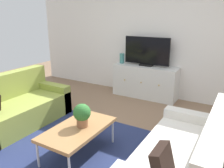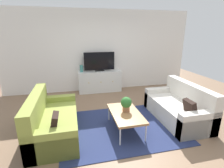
{
  "view_description": "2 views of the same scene",
  "coord_description": "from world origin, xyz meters",
  "views": [
    {
      "loc": [
        1.79,
        -2.34,
        1.82
      ],
      "look_at": [
        0.0,
        0.7,
        0.73
      ],
      "focal_mm": 36.41,
      "sensor_mm": 36.0,
      "label": 1
    },
    {
      "loc": [
        -0.94,
        -3.29,
        1.99
      ],
      "look_at": [
        0.0,
        0.7,
        0.73
      ],
      "focal_mm": 27.25,
      "sensor_mm": 36.0,
      "label": 2
    }
  ],
  "objects": [
    {
      "name": "flat_screen_tv",
      "position": [
        -0.06,
        2.29,
        1.03
      ],
      "size": [
        1.02,
        0.16,
        0.63
      ],
      "color": "black",
      "rests_on": "tv_console"
    },
    {
      "name": "wall_back",
      "position": [
        0.0,
        2.55,
        1.35
      ],
      "size": [
        6.4,
        0.12,
        2.7
      ],
      "primitive_type": "cube",
      "color": "white",
      "rests_on": "ground_plane"
    },
    {
      "name": "couch_left_side",
      "position": [
        -1.44,
        -0.1,
        0.28
      ],
      "size": [
        0.85,
        1.68,
        0.85
      ],
      "color": "olive",
      "rests_on": "ground_plane"
    },
    {
      "name": "area_rug",
      "position": [
        0.0,
        -0.15,
        0.01
      ],
      "size": [
        2.5,
        1.9,
        0.01
      ],
      "primitive_type": "cube",
      "color": "navy",
      "rests_on": "ground_plane"
    },
    {
      "name": "ground_plane",
      "position": [
        0.0,
        0.0,
        0.0
      ],
      "size": [
        10.0,
        10.0,
        0.0
      ],
      "primitive_type": "plane",
      "color": "#84664C"
    },
    {
      "name": "tv_console",
      "position": [
        -0.06,
        2.27,
        0.36
      ],
      "size": [
        1.44,
        0.47,
        0.72
      ],
      "color": "silver",
      "rests_on": "ground_plane"
    },
    {
      "name": "couch_right_side",
      "position": [
        1.44,
        -0.1,
        0.28
      ],
      "size": [
        0.85,
        1.68,
        0.85
      ],
      "color": "silver",
      "rests_on": "ground_plane"
    },
    {
      "name": "coffee_table",
      "position": [
        0.06,
        -0.28,
        0.37
      ],
      "size": [
        0.58,
        1.03,
        0.4
      ],
      "color": "#A37547",
      "rests_on": "ground_plane"
    },
    {
      "name": "potted_plant",
      "position": [
        0.09,
        -0.21,
        0.57
      ],
      "size": [
        0.23,
        0.23,
        0.31
      ],
      "color": "#936042",
      "rests_on": "coffee_table"
    },
    {
      "name": "glass_vase",
      "position": [
        -0.66,
        2.27,
        0.83
      ],
      "size": [
        0.11,
        0.11,
        0.23
      ],
      "primitive_type": "cylinder",
      "color": "teal",
      "rests_on": "tv_console"
    }
  ]
}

